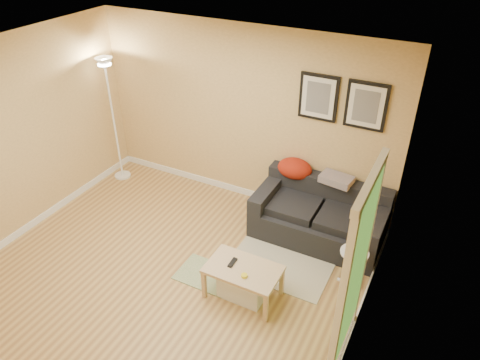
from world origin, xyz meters
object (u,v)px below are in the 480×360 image
at_px(storage_bin, 244,283).
at_px(book_stack, 355,249).
at_px(coffee_table, 243,282).
at_px(side_table, 352,268).
at_px(floor_lamp, 114,124).
at_px(sofa, 319,214).

height_order(storage_bin, book_stack, book_stack).
bearing_deg(coffee_table, storage_bin, 81.52).
relative_size(storage_bin, side_table, 1.07).
xyz_separation_m(book_stack, floor_lamp, (-4.01, 0.68, 0.41)).
bearing_deg(book_stack, coffee_table, -140.95).
bearing_deg(storage_bin, book_stack, 34.90).
distance_m(book_stack, floor_lamp, 4.09).
xyz_separation_m(coffee_table, floor_lamp, (-2.97, 1.43, 0.74)).
bearing_deg(storage_bin, coffee_table, -88.52).
distance_m(storage_bin, book_stack, 1.33).
bearing_deg(book_stack, sofa, 136.99).
xyz_separation_m(sofa, storage_bin, (-0.41, -1.39, -0.21)).
relative_size(sofa, book_stack, 7.97).
distance_m(sofa, side_table, 0.94).
height_order(coffee_table, book_stack, book_stack).
xyz_separation_m(storage_bin, floor_lamp, (-2.97, 1.41, 0.78)).
distance_m(sofa, coffee_table, 1.48).
bearing_deg(floor_lamp, coffee_table, -25.69).
bearing_deg(book_stack, floor_lamp, 173.78).
relative_size(storage_bin, book_stack, 2.53).
distance_m(storage_bin, floor_lamp, 3.38).
xyz_separation_m(storage_bin, side_table, (1.05, 0.72, 0.09)).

